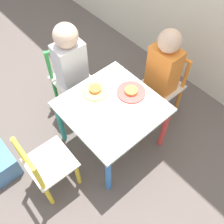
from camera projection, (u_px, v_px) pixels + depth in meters
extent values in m
plane|color=#5B514C|center=(112.00, 141.00, 1.94)|extent=(6.00, 6.00, 0.00)
cube|color=silver|center=(112.00, 107.00, 1.61)|extent=(0.57, 0.57, 0.02)
cylinder|color=teal|center=(61.00, 123.00, 1.79)|extent=(0.04, 0.04, 0.40)
cylinder|color=#387AD1|center=(108.00, 175.00, 1.57)|extent=(0.04, 0.04, 0.40)
cylinder|color=#E5599E|center=(115.00, 87.00, 1.99)|extent=(0.04, 0.04, 0.40)
cylinder|color=#DB3D38|center=(164.00, 128.00, 1.77)|extent=(0.04, 0.04, 0.40)
cube|color=silver|center=(162.00, 86.00, 1.91)|extent=(0.26, 0.26, 0.02)
cylinder|color=orange|center=(139.00, 96.00, 2.03)|extent=(0.03, 0.03, 0.26)
cylinder|color=orange|center=(159.00, 113.00, 1.93)|extent=(0.03, 0.03, 0.26)
cylinder|color=orange|center=(158.00, 83.00, 2.11)|extent=(0.03, 0.03, 0.26)
cylinder|color=orange|center=(178.00, 99.00, 2.01)|extent=(0.03, 0.03, 0.26)
cylinder|color=orange|center=(163.00, 59.00, 1.90)|extent=(0.03, 0.03, 0.25)
cylinder|color=orange|center=(186.00, 75.00, 1.81)|extent=(0.03, 0.03, 0.25)
cylinder|color=orange|center=(178.00, 54.00, 1.76)|extent=(0.21, 0.03, 0.02)
cube|color=silver|center=(72.00, 79.00, 1.95)|extent=(0.27, 0.27, 0.02)
cylinder|color=green|center=(70.00, 106.00, 1.97)|extent=(0.03, 0.03, 0.26)
cylinder|color=green|center=(93.00, 93.00, 2.05)|extent=(0.03, 0.03, 0.26)
cylinder|color=green|center=(55.00, 90.00, 2.07)|extent=(0.03, 0.03, 0.26)
cylinder|color=green|center=(77.00, 78.00, 2.14)|extent=(0.03, 0.03, 0.26)
cylinder|color=green|center=(49.00, 66.00, 1.86)|extent=(0.03, 0.03, 0.25)
cylinder|color=green|center=(74.00, 53.00, 1.94)|extent=(0.03, 0.03, 0.25)
cylinder|color=green|center=(59.00, 47.00, 1.81)|extent=(0.03, 0.21, 0.02)
cube|color=silver|center=(50.00, 162.00, 1.55)|extent=(0.27, 0.27, 0.02)
cylinder|color=yellow|center=(78.00, 174.00, 1.65)|extent=(0.03, 0.03, 0.26)
cylinder|color=yellow|center=(59.00, 151.00, 1.75)|extent=(0.03, 0.03, 0.26)
cylinder|color=yellow|center=(49.00, 195.00, 1.57)|extent=(0.03, 0.03, 0.26)
cylinder|color=yellow|center=(31.00, 170.00, 1.66)|extent=(0.03, 0.03, 0.26)
cylinder|color=yellow|center=(39.00, 179.00, 1.36)|extent=(0.03, 0.03, 0.25)
cylinder|color=yellow|center=(20.00, 151.00, 1.46)|extent=(0.03, 0.03, 0.25)
cylinder|color=yellow|center=(23.00, 154.00, 1.32)|extent=(0.21, 0.03, 0.02)
cylinder|color=#38383D|center=(143.00, 101.00, 1.99)|extent=(0.07, 0.07, 0.27)
cylinder|color=#38383D|center=(153.00, 109.00, 1.94)|extent=(0.07, 0.07, 0.27)
cube|color=orange|center=(164.00, 69.00, 1.76)|extent=(0.20, 0.14, 0.34)
sphere|color=#DBB293|center=(170.00, 41.00, 1.57)|extent=(0.15, 0.15, 0.15)
cylinder|color=#38383D|center=(77.00, 103.00, 1.98)|extent=(0.07, 0.07, 0.27)
cylinder|color=#38383D|center=(88.00, 97.00, 2.01)|extent=(0.07, 0.07, 0.27)
cube|color=silver|center=(70.00, 64.00, 1.80)|extent=(0.15, 0.21, 0.33)
sphere|color=beige|center=(65.00, 36.00, 1.61)|extent=(0.16, 0.16, 0.16)
cylinder|color=#E54C47|center=(131.00, 92.00, 1.66)|extent=(0.19, 0.19, 0.01)
cylinder|color=#D6843D|center=(131.00, 91.00, 1.65)|extent=(0.08, 0.08, 0.02)
cylinder|color=#EADB66|center=(95.00, 90.00, 1.67)|extent=(0.18, 0.18, 0.01)
cylinder|color=#CC6633|center=(95.00, 89.00, 1.66)|extent=(0.08, 0.08, 0.02)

